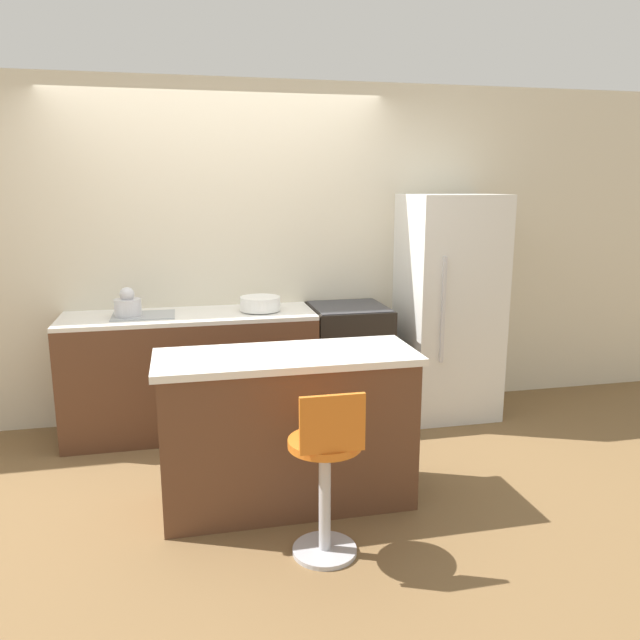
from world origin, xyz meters
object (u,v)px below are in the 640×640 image
at_px(refrigerator, 448,307).
at_px(stool_chair, 326,474).
at_px(oven_range, 348,363).
at_px(mixing_bowl, 260,303).
at_px(kettle, 128,305).

distance_m(refrigerator, stool_chair, 2.32).
bearing_deg(oven_range, mixing_bowl, -179.17).
relative_size(oven_range, refrigerator, 0.52).
relative_size(oven_range, stool_chair, 1.02).
height_order(refrigerator, stool_chair, refrigerator).
relative_size(refrigerator, kettle, 8.48).
xyz_separation_m(refrigerator, stool_chair, (-1.42, -1.78, -0.43)).
distance_m(oven_range, kettle, 1.72).
distance_m(kettle, mixing_bowl, 0.95).
relative_size(stool_chair, kettle, 4.31).
bearing_deg(stool_chair, refrigerator, 51.55).
bearing_deg(refrigerator, mixing_bowl, 179.07).
xyz_separation_m(oven_range, mixing_bowl, (-0.69, -0.01, 0.51)).
bearing_deg(stool_chair, mixing_bowl, 92.57).
bearing_deg(stool_chair, oven_range, 71.50).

